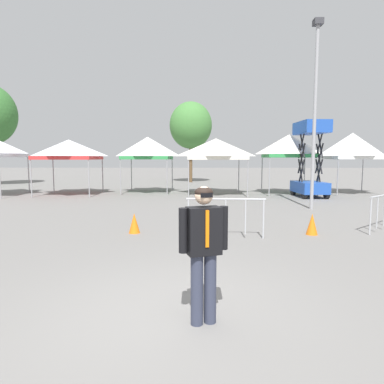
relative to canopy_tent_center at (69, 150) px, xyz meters
name	(u,v)px	position (x,y,z in m)	size (l,w,h in m)	color
ground_plane	(172,312)	(7.16, -14.93, -2.63)	(140.00, 140.00, 0.00)	slate
canopy_tent_center	(69,150)	(0.00, 0.00, 0.00)	(3.39, 3.39, 3.20)	#9E9EA3
canopy_tent_behind_left	(148,148)	(4.43, 1.22, 0.12)	(2.97, 2.97, 3.44)	#9E9EA3
canopy_tent_behind_center	(216,149)	(8.60, 0.26, 0.04)	(3.47, 3.47, 3.28)	#9E9EA3
canopy_tent_far_left	(289,146)	(12.91, 0.45, 0.21)	(2.90, 2.90, 3.52)	#9E9EA3
canopy_tent_left_of_center	(352,146)	(16.81, 0.83, 0.22)	(2.98, 2.98, 3.64)	#9E9EA3
scissor_lift	(310,175)	(13.67, -1.09, -1.39)	(1.52, 2.37, 4.11)	black
person_foreground	(204,245)	(7.59, -15.22, -1.59)	(0.62, 0.36, 1.78)	#33384C
light_pole_near_lift	(315,103)	(12.32, -5.43, 1.76)	(0.36, 0.36, 7.65)	#9E9EA3
tree_behind_tents_center	(191,126)	(6.92, 10.11, 2.36)	(3.71, 3.71, 7.04)	brown
crowd_barrier_near_person	(226,210)	(8.26, -10.60, -1.87)	(2.10, 0.16, 1.08)	#B7BABF
traffic_cone_lot_center	(134,223)	(5.71, -10.05, -2.34)	(0.32, 0.32, 0.57)	orange
traffic_cone_near_barrier	(312,224)	(10.71, -10.17, -2.33)	(0.32, 0.32, 0.59)	orange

